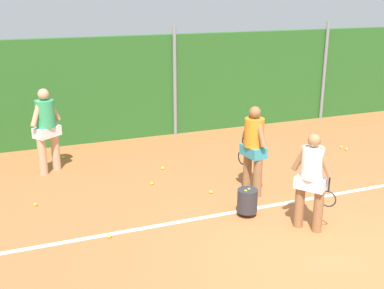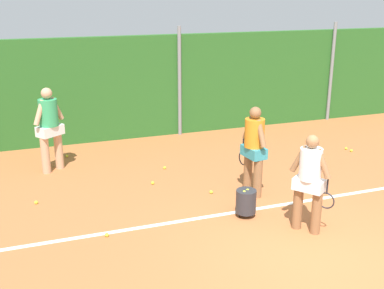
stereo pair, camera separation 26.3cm
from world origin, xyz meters
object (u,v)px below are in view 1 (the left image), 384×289
(tennis_ball_4, at_px, (35,204))
(tennis_ball_6, at_px, (163,168))
(player_backcourt_far, at_px, (46,126))
(tennis_ball_11, at_px, (341,147))
(player_midcourt, at_px, (253,146))
(tennis_ball_10, at_px, (315,147))
(tennis_ball_8, at_px, (301,153))
(tennis_ball_12, at_px, (63,157))
(tennis_ball_7, at_px, (211,192))
(tennis_ball_9, at_px, (320,164))
(player_foreground_near, at_px, (311,177))
(tennis_ball_1, at_px, (152,183))
(ball_hopper, at_px, (247,200))
(tennis_ball_2, at_px, (347,149))
(tennis_ball_5, at_px, (109,236))

(tennis_ball_4, xyz_separation_m, tennis_ball_6, (2.81, 0.97, 0.00))
(player_backcourt_far, bearing_deg, tennis_ball_11, 137.40)
(player_midcourt, distance_m, tennis_ball_10, 3.54)
(tennis_ball_4, distance_m, tennis_ball_8, 6.32)
(tennis_ball_11, relative_size, tennis_ball_12, 1.00)
(tennis_ball_7, relative_size, tennis_ball_9, 1.00)
(tennis_ball_9, bearing_deg, tennis_ball_8, 88.38)
(player_foreground_near, xyz_separation_m, tennis_ball_1, (-1.91, 2.79, -0.90))
(player_midcourt, distance_m, tennis_ball_9, 2.52)
(ball_hopper, relative_size, tennis_ball_8, 7.78)
(tennis_ball_2, bearing_deg, tennis_ball_5, -160.71)
(tennis_ball_8, xyz_separation_m, tennis_ball_11, (1.25, 0.06, 0.00))
(tennis_ball_1, relative_size, tennis_ball_12, 1.00)
(tennis_ball_6, relative_size, tennis_ball_8, 1.00)
(player_foreground_near, height_order, tennis_ball_8, player_foreground_near)
(tennis_ball_6, bearing_deg, tennis_ball_10, 0.21)
(tennis_ball_10, bearing_deg, tennis_ball_8, -155.73)
(tennis_ball_10, bearing_deg, player_backcourt_far, 173.44)
(player_foreground_near, distance_m, tennis_ball_9, 3.32)
(player_midcourt, relative_size, tennis_ball_2, 26.75)
(player_midcourt, bearing_deg, tennis_ball_12, 36.33)
(tennis_ball_7, distance_m, tennis_ball_10, 3.96)
(tennis_ball_1, bearing_deg, tennis_ball_11, 6.21)
(tennis_ball_11, bearing_deg, tennis_ball_5, -159.23)
(player_foreground_near, bearing_deg, player_backcourt_far, -174.50)
(ball_hopper, bearing_deg, tennis_ball_4, 153.12)
(tennis_ball_4, xyz_separation_m, tennis_ball_12, (0.81, 2.52, 0.00))
(player_foreground_near, height_order, tennis_ball_9, player_foreground_near)
(player_foreground_near, relative_size, player_midcourt, 0.95)
(ball_hopper, xyz_separation_m, tennis_ball_4, (-3.51, 1.78, -0.26))
(player_backcourt_far, bearing_deg, tennis_ball_1, 106.01)
(tennis_ball_2, bearing_deg, tennis_ball_4, -175.62)
(tennis_ball_6, height_order, tennis_ball_11, same)
(player_backcourt_far, distance_m, tennis_ball_7, 3.85)
(player_foreground_near, bearing_deg, tennis_ball_1, 178.64)
(player_foreground_near, distance_m, tennis_ball_7, 2.34)
(player_backcourt_far, xyz_separation_m, ball_hopper, (3.06, -3.50, -0.76))
(player_backcourt_far, bearing_deg, tennis_ball_8, 135.20)
(ball_hopper, distance_m, tennis_ball_1, 2.31)
(tennis_ball_8, xyz_separation_m, tennis_ball_10, (0.62, 0.28, 0.00))
(tennis_ball_4, height_order, tennis_ball_5, same)
(tennis_ball_4, relative_size, tennis_ball_8, 1.00)
(player_backcourt_far, bearing_deg, player_foreground_near, 96.43)
(player_backcourt_far, height_order, ball_hopper, player_backcourt_far)
(player_backcourt_far, relative_size, tennis_ball_9, 28.39)
(tennis_ball_2, relative_size, tennis_ball_7, 1.00)
(tennis_ball_9, xyz_separation_m, tennis_ball_12, (-5.45, 2.63, 0.00))
(player_backcourt_far, bearing_deg, tennis_ball_6, 127.39)
(tennis_ball_9, xyz_separation_m, tennis_ball_10, (0.64, 1.09, 0.00))
(tennis_ball_4, distance_m, tennis_ball_5, 1.99)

